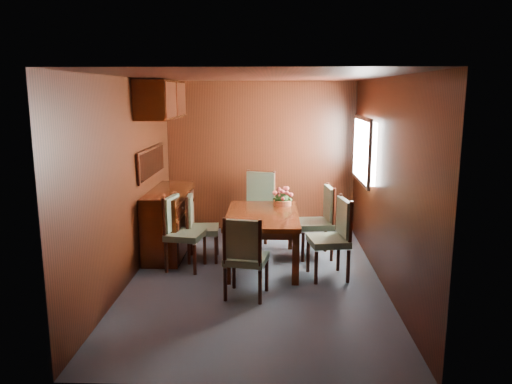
{
  "coord_description": "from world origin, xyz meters",
  "views": [
    {
      "loc": [
        0.21,
        -5.72,
        2.24
      ],
      "look_at": [
        0.0,
        0.14,
        1.05
      ],
      "focal_mm": 35.0,
      "sensor_mm": 36.0,
      "label": 1
    }
  ],
  "objects_px": {
    "sideboard": "(169,221)",
    "chair_head": "(245,253)",
    "chair_right_near": "(334,233)",
    "flower_centerpiece": "(282,196)",
    "dining_table": "(262,221)",
    "chair_left_near": "(180,228)"
  },
  "relations": [
    {
      "from": "sideboard",
      "to": "chair_head",
      "type": "xyz_separation_m",
      "value": [
        1.16,
        -1.58,
        0.07
      ]
    },
    {
      "from": "chair_right_near",
      "to": "flower_centerpiece",
      "type": "xyz_separation_m",
      "value": [
        -0.62,
        0.88,
        0.27
      ]
    },
    {
      "from": "sideboard",
      "to": "chair_head",
      "type": "height_order",
      "value": "chair_head"
    },
    {
      "from": "flower_centerpiece",
      "to": "chair_right_near",
      "type": "bearing_deg",
      "value": -55.07
    },
    {
      "from": "chair_head",
      "to": "flower_centerpiece",
      "type": "xyz_separation_m",
      "value": [
        0.43,
        1.57,
        0.3
      ]
    },
    {
      "from": "chair_right_near",
      "to": "flower_centerpiece",
      "type": "height_order",
      "value": "chair_right_near"
    },
    {
      "from": "sideboard",
      "to": "chair_head",
      "type": "bearing_deg",
      "value": -53.75
    },
    {
      "from": "dining_table",
      "to": "chair_left_near",
      "type": "height_order",
      "value": "chair_left_near"
    },
    {
      "from": "dining_table",
      "to": "chair_head",
      "type": "bearing_deg",
      "value": -98.75
    },
    {
      "from": "sideboard",
      "to": "chair_head",
      "type": "distance_m",
      "value": 1.96
    },
    {
      "from": "sideboard",
      "to": "chair_right_near",
      "type": "bearing_deg",
      "value": -21.94
    },
    {
      "from": "chair_right_near",
      "to": "flower_centerpiece",
      "type": "bearing_deg",
      "value": 25.55
    },
    {
      "from": "dining_table",
      "to": "chair_head",
      "type": "distance_m",
      "value": 1.12
    },
    {
      "from": "chair_right_near",
      "to": "chair_head",
      "type": "bearing_deg",
      "value": 114.02
    },
    {
      "from": "dining_table",
      "to": "chair_right_near",
      "type": "relative_size",
      "value": 1.49
    },
    {
      "from": "flower_centerpiece",
      "to": "chair_head",
      "type": "bearing_deg",
      "value": -105.21
    },
    {
      "from": "sideboard",
      "to": "chair_left_near",
      "type": "xyz_separation_m",
      "value": [
        0.27,
        -0.64,
        0.08
      ]
    },
    {
      "from": "chair_head",
      "to": "dining_table",
      "type": "bearing_deg",
      "value": 91.85
    },
    {
      "from": "sideboard",
      "to": "flower_centerpiece",
      "type": "xyz_separation_m",
      "value": [
        1.58,
        -0.0,
        0.37
      ]
    },
    {
      "from": "chair_left_near",
      "to": "flower_centerpiece",
      "type": "relative_size",
      "value": 3.63
    },
    {
      "from": "chair_left_near",
      "to": "dining_table",
      "type": "bearing_deg",
      "value": 109.24
    },
    {
      "from": "sideboard",
      "to": "dining_table",
      "type": "xyz_separation_m",
      "value": [
        1.32,
        -0.47,
        0.14
      ]
    }
  ]
}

